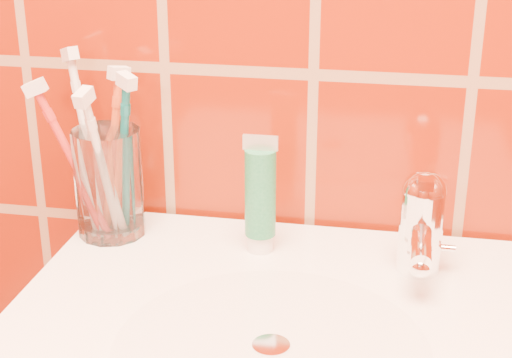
# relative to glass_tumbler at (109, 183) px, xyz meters

# --- Properties ---
(glass_tumbler) EXTENTS (0.11, 0.11, 0.13)m
(glass_tumbler) POSITION_rel_glass_tumbler_xyz_m (0.00, 0.00, 0.00)
(glass_tumbler) COLOR white
(glass_tumbler) RESTS_ON pedestal_sink
(toothpaste_tube) EXTENTS (0.04, 0.04, 0.14)m
(toothpaste_tube) POSITION_rel_glass_tumbler_xyz_m (0.19, -0.01, -0.00)
(toothpaste_tube) COLOR white
(toothpaste_tube) RESTS_ON pedestal_sink
(faucet) EXTENTS (0.05, 0.11, 0.12)m
(faucet) POSITION_rel_glass_tumbler_xyz_m (0.37, -0.03, -0.00)
(faucet) COLOR white
(faucet) RESTS_ON pedestal_sink
(toothbrush_0) EXTENTS (0.12, 0.11, 0.20)m
(toothbrush_0) POSITION_rel_glass_tumbler_xyz_m (-0.04, -0.01, 0.03)
(toothbrush_0) COLOR red
(toothbrush_0) RESTS_ON glass_tumbler
(toothbrush_1) EXTENTS (0.14, 0.14, 0.24)m
(toothbrush_1) POSITION_rel_glass_tumbler_xyz_m (-0.03, 0.01, 0.04)
(toothbrush_1) COLOR silver
(toothbrush_1) RESTS_ON glass_tumbler
(toothbrush_2) EXTENTS (0.10, 0.09, 0.22)m
(toothbrush_2) POSITION_rel_glass_tumbler_xyz_m (0.02, -0.00, 0.04)
(toothbrush_2) COLOR #0C666A
(toothbrush_2) RESTS_ON glass_tumbler
(toothbrush_3) EXTENTS (0.08, 0.09, 0.21)m
(toothbrush_3) POSITION_rel_glass_tumbler_xyz_m (0.00, 0.02, 0.03)
(toothbrush_3) COLOR #D45425
(toothbrush_3) RESTS_ON glass_tumbler
(toothbrush_4) EXTENTS (0.06, 0.14, 0.22)m
(toothbrush_4) POSITION_rel_glass_tumbler_xyz_m (0.01, -0.03, 0.03)
(toothbrush_4) COLOR silver
(toothbrush_4) RESTS_ON glass_tumbler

